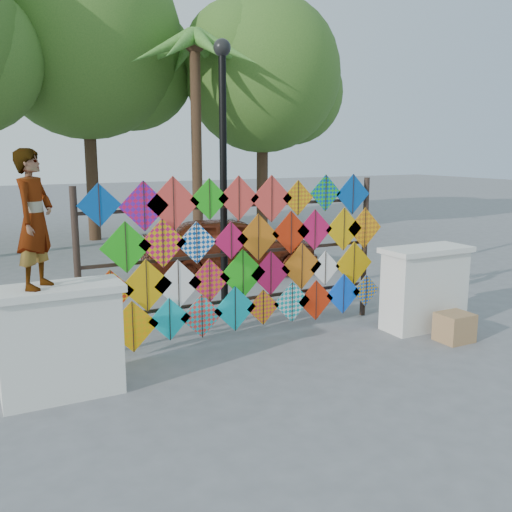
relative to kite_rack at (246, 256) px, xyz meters
name	(u,v)px	position (x,y,z in m)	size (l,w,h in m)	color
ground	(264,351)	(-0.07, -0.72, -1.22)	(80.00, 80.00, 0.00)	gray
parapet_left	(60,341)	(-2.77, -0.92, -0.57)	(1.40, 0.65, 1.28)	silver
parapet_right	(425,287)	(2.63, -0.92, -0.57)	(1.40, 0.65, 1.28)	silver
kite_rack	(246,256)	(0.00, 0.00, 0.00)	(4.88, 0.24, 2.40)	black
tree_mid	(88,42)	(0.04, 10.31, 4.56)	(6.30, 5.60, 8.61)	#4C3320
tree_east	(265,75)	(5.02, 8.81, 3.77)	(5.40, 4.80, 7.42)	#4C3320
palm_tree	(195,63)	(2.13, 7.28, 3.74)	(3.62, 3.62, 5.83)	#4C3320
vendor_woman	(35,219)	(-2.95, -0.92, 0.81)	(0.54, 0.36, 1.49)	#99999E
sedan	(230,245)	(1.57, 3.94, -0.56)	(1.55, 3.84, 1.31)	#5C200F
lamppost	(223,153)	(0.23, 1.28, 1.47)	(0.28, 0.28, 4.46)	black
cardboard_box_near	(454,327)	(2.59, -1.61, -1.01)	(0.47, 0.42, 0.42)	#A87751
cardboard_box_far	(450,321)	(2.90, -1.21, -1.06)	(0.36, 0.33, 0.30)	#A87751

